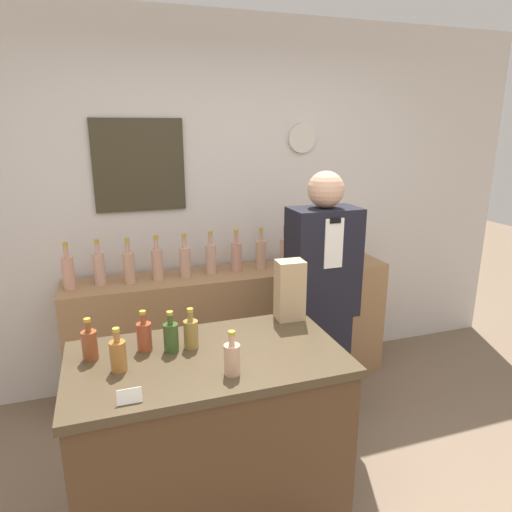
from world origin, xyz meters
The scene contains 23 objects.
back_wall centered at (0.00, 2.00, 1.35)m, with size 5.20×0.09×2.70m.
back_shelf centered at (0.06, 1.74, 0.45)m, with size 2.38×0.41×0.91m.
display_counter centered at (-0.41, 0.48, 0.47)m, with size 1.21×0.68×0.95m.
shopkeeper centered at (0.47, 1.11, 0.84)m, with size 0.42×0.27×1.68m.
potted_plant centered at (0.88, 1.73, 1.09)m, with size 0.23×0.23×0.33m.
paper_bag centered at (0.09, 0.74, 1.11)m, with size 0.15×0.12×0.32m.
price_card_left centered at (-0.76, 0.21, 0.98)m, with size 0.09×0.02×0.06m.
counter_bottle_0 centered at (-0.90, 0.60, 1.02)m, with size 0.07×0.07×0.19m.
counter_bottle_1 centered at (-0.79, 0.46, 1.02)m, with size 0.07×0.07×0.19m.
counter_bottle_2 centered at (-0.67, 0.61, 1.02)m, with size 0.07×0.07×0.19m.
counter_bottle_3 centered at (-0.55, 0.57, 1.02)m, with size 0.07×0.07×0.19m.
counter_bottle_4 centered at (-0.46, 0.57, 1.02)m, with size 0.07×0.07×0.19m.
counter_bottle_5 centered at (-0.35, 0.29, 1.02)m, with size 0.07×0.07×0.19m.
shelf_bottle_0 centered at (-1.05, 1.72, 1.02)m, with size 0.08×0.08×0.31m.
shelf_bottle_1 centered at (-0.86, 1.75, 1.02)m, with size 0.08×0.08×0.31m.
shelf_bottle_2 centered at (-0.67, 1.72, 1.02)m, with size 0.08×0.08×0.31m.
shelf_bottle_3 centered at (-0.48, 1.74, 1.02)m, with size 0.08×0.08×0.31m.
shelf_bottle_4 centered at (-0.29, 1.73, 1.02)m, with size 0.08×0.08×0.31m.
shelf_bottle_5 centered at (-0.10, 1.75, 1.02)m, with size 0.08×0.08×0.31m.
shelf_bottle_6 centered at (0.09, 1.75, 1.02)m, with size 0.08×0.08×0.31m.
shelf_bottle_7 centered at (0.28, 1.75, 1.02)m, with size 0.08×0.08×0.31m.
shelf_bottle_8 centered at (0.47, 1.75, 1.02)m, with size 0.08×0.08×0.31m.
shelf_bottle_9 centered at (0.66, 1.74, 1.02)m, with size 0.08×0.08×0.31m.
Camera 1 is at (-0.79, -1.33, 1.92)m, focal length 32.00 mm.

